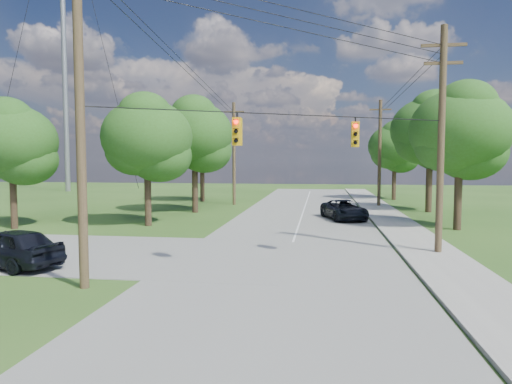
# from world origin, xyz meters

# --- Properties ---
(ground) EXTENTS (140.00, 140.00, 0.00)m
(ground) POSITION_xyz_m (0.00, 0.00, 0.00)
(ground) COLOR #2A4F1A
(ground) RESTS_ON ground
(main_road) EXTENTS (10.00, 100.00, 0.03)m
(main_road) POSITION_xyz_m (2.00, 5.00, 0.01)
(main_road) COLOR gray
(main_road) RESTS_ON ground
(sidewalk_east) EXTENTS (2.60, 100.00, 0.12)m
(sidewalk_east) POSITION_xyz_m (8.70, 5.00, 0.06)
(sidewalk_east) COLOR #A7A59C
(sidewalk_east) RESTS_ON ground
(pole_sw) EXTENTS (2.00, 0.32, 12.00)m
(pole_sw) POSITION_xyz_m (-4.60, 0.40, 6.23)
(pole_sw) COLOR brown
(pole_sw) RESTS_ON ground
(pole_ne) EXTENTS (2.00, 0.32, 10.50)m
(pole_ne) POSITION_xyz_m (8.90, 8.00, 5.47)
(pole_ne) COLOR brown
(pole_ne) RESTS_ON ground
(pole_north_e) EXTENTS (2.00, 0.32, 10.00)m
(pole_north_e) POSITION_xyz_m (8.90, 30.00, 5.13)
(pole_north_e) COLOR brown
(pole_north_e) RESTS_ON ground
(pole_north_w) EXTENTS (2.00, 0.32, 10.00)m
(pole_north_w) POSITION_xyz_m (-5.00, 30.00, 5.13)
(pole_north_w) COLOR brown
(pole_north_w) RESTS_ON ground
(power_lines) EXTENTS (13.93, 29.62, 4.93)m
(power_lines) POSITION_xyz_m (1.50, 11.54, 9.15)
(power_lines) COLOR black
(power_lines) RESTS_ON ground
(traffic_signals) EXTENTS (4.91, 3.27, 1.05)m
(traffic_signals) POSITION_xyz_m (2.55, 4.43, 5.50)
(traffic_signals) COLOR gold
(traffic_signals) RESTS_ON ground
(radio_mast) EXTENTS (0.70, 0.70, 45.00)m
(radio_mast) POSITION_xyz_m (-32.00, 46.00, 22.50)
(radio_mast) COLOR gray
(radio_mast) RESTS_ON ground
(tree_w_near) EXTENTS (6.00, 6.00, 8.40)m
(tree_w_near) POSITION_xyz_m (-8.00, 15.00, 5.92)
(tree_w_near) COLOR #473323
(tree_w_near) RESTS_ON ground
(tree_w_mid) EXTENTS (6.40, 6.40, 9.22)m
(tree_w_mid) POSITION_xyz_m (-7.00, 23.00, 6.58)
(tree_w_mid) COLOR #473323
(tree_w_mid) RESTS_ON ground
(tree_w_far) EXTENTS (6.00, 6.00, 8.73)m
(tree_w_far) POSITION_xyz_m (-9.00, 33.00, 6.25)
(tree_w_far) COLOR #473323
(tree_w_far) RESTS_ON ground
(tree_e_near) EXTENTS (6.20, 6.20, 8.81)m
(tree_e_near) POSITION_xyz_m (12.00, 16.00, 6.25)
(tree_e_near) COLOR #473323
(tree_e_near) RESTS_ON ground
(tree_e_mid) EXTENTS (6.60, 6.60, 9.64)m
(tree_e_mid) POSITION_xyz_m (12.50, 26.00, 6.91)
(tree_e_mid) COLOR #473323
(tree_e_mid) RESTS_ON ground
(tree_e_far) EXTENTS (5.80, 5.80, 8.32)m
(tree_e_far) POSITION_xyz_m (11.50, 38.00, 5.92)
(tree_e_far) COLOR #473323
(tree_e_far) RESTS_ON ground
(tree_cross_n) EXTENTS (5.60, 5.60, 7.91)m
(tree_cross_n) POSITION_xyz_m (-16.00, 12.50, 5.59)
(tree_cross_n) COLOR #473323
(tree_cross_n) RESTS_ON ground
(car_cross_dark) EXTENTS (5.10, 3.21, 1.62)m
(car_cross_dark) POSITION_xyz_m (-9.08, 2.70, 0.84)
(car_cross_dark) COLOR black
(car_cross_dark) RESTS_ON cross_road
(car_main_north) EXTENTS (3.71, 5.59, 1.43)m
(car_main_north) POSITION_xyz_m (5.16, 19.95, 0.74)
(car_main_north) COLOR black
(car_main_north) RESTS_ON main_road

